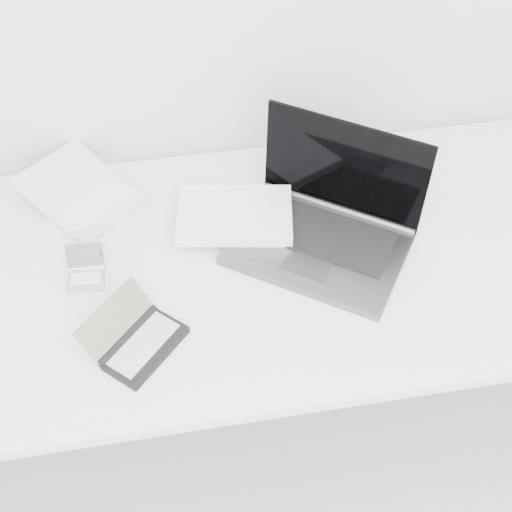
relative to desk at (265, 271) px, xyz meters
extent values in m
cube|color=white|center=(0.00, 0.00, 0.03)|extent=(1.60, 0.80, 0.03)
cylinder|color=silver|center=(0.75, 0.35, -0.33)|extent=(0.04, 0.04, 0.70)
cube|color=#55585A|center=(0.12, 0.00, 0.06)|extent=(0.48, 0.45, 0.02)
cube|color=black|center=(0.15, 0.03, 0.07)|extent=(0.36, 0.31, 0.00)
cube|color=black|center=(0.21, 0.12, 0.19)|extent=(0.34, 0.25, 0.25)
cylinder|color=#55585A|center=(0.20, 0.11, 0.07)|extent=(0.34, 0.24, 0.02)
cube|color=#333538|center=(0.09, -0.05, 0.07)|extent=(0.13, 0.12, 0.00)
cube|color=white|center=(-0.06, 0.12, 0.08)|extent=(0.30, 0.23, 0.03)
cube|color=white|center=(-0.06, 0.12, 0.10)|extent=(0.30, 0.22, 0.00)
cube|color=silver|center=(-0.38, 0.23, 0.05)|extent=(0.26, 0.25, 0.02)
cube|color=white|center=(-0.39, 0.24, 0.06)|extent=(0.20, 0.19, 0.00)
cube|color=silver|center=(-0.47, 0.34, 0.08)|extent=(0.25, 0.24, 0.04)
cylinder|color=silver|center=(-0.43, 0.28, 0.06)|extent=(0.17, 0.15, 0.02)
cube|color=#BCBCC1|center=(-0.42, 0.00, 0.05)|extent=(0.09, 0.07, 0.01)
cube|color=silver|center=(-0.42, 0.00, 0.06)|extent=(0.07, 0.04, 0.00)
cube|color=gray|center=(-0.42, 0.05, 0.08)|extent=(0.09, 0.04, 0.05)
cylinder|color=#BCBCC1|center=(-0.42, 0.03, 0.06)|extent=(0.08, 0.02, 0.01)
cube|color=black|center=(-0.30, -0.21, 0.06)|extent=(0.19, 0.20, 0.02)
cube|color=#A1A1A1|center=(-0.30, -0.21, 0.07)|extent=(0.16, 0.16, 0.00)
cube|color=slate|center=(-0.35, -0.16, 0.10)|extent=(0.17, 0.17, 0.07)
cylinder|color=black|center=(-0.33, -0.18, 0.06)|extent=(0.14, 0.14, 0.02)
camera|label=1|loc=(-0.21, -1.08, 1.31)|focal=50.00mm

